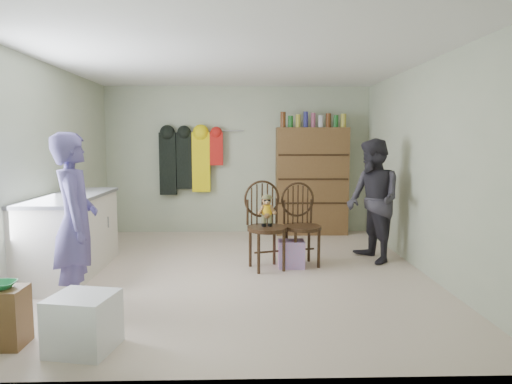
{
  "coord_description": "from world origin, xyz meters",
  "views": [
    {
      "loc": [
        0.1,
        -5.36,
        1.56
      ],
      "look_at": [
        0.25,
        0.2,
        0.95
      ],
      "focal_mm": 32.0,
      "sensor_mm": 36.0,
      "label": 1
    }
  ],
  "objects_px": {
    "chair_front": "(265,219)",
    "counter": "(71,234)",
    "dresser": "(312,180)",
    "chair_far": "(301,221)"
  },
  "relations": [
    {
      "from": "chair_front",
      "to": "dresser",
      "type": "distance_m",
      "value": 2.31
    },
    {
      "from": "chair_front",
      "to": "counter",
      "type": "bearing_deg",
      "value": 167.88
    },
    {
      "from": "chair_front",
      "to": "chair_far",
      "type": "relative_size",
      "value": 1.03
    },
    {
      "from": "counter",
      "to": "chair_front",
      "type": "bearing_deg",
      "value": 4.49
    },
    {
      "from": "chair_front",
      "to": "dresser",
      "type": "xyz_separation_m",
      "value": [
        0.88,
        2.12,
        0.3
      ]
    },
    {
      "from": "dresser",
      "to": "chair_far",
      "type": "bearing_deg",
      "value": -102.21
    },
    {
      "from": "chair_far",
      "to": "dresser",
      "type": "bearing_deg",
      "value": 63.35
    },
    {
      "from": "chair_far",
      "to": "dresser",
      "type": "height_order",
      "value": "dresser"
    },
    {
      "from": "chair_far",
      "to": "dresser",
      "type": "relative_size",
      "value": 0.51
    },
    {
      "from": "counter",
      "to": "dresser",
      "type": "height_order",
      "value": "dresser"
    }
  ]
}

